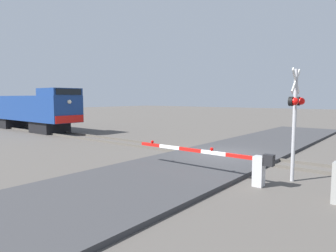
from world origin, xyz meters
The scene contains 7 objects.
ground_plane centered at (0.00, 0.00, 0.00)m, with size 160.00×160.00×0.00m, color #514C47.
rail_track_left centered at (-0.72, 0.00, 0.07)m, with size 0.08×80.00×0.15m, color #59544C.
rail_track_right centered at (0.72, 0.00, 0.07)m, with size 0.08×80.00×0.15m, color #59544C.
road_surface centered at (0.00, 0.00, 0.08)m, with size 36.00×5.46×0.16m, color #38383A.
locomotive centered at (0.00, 21.74, 2.06)m, with size 2.82×14.80×4.04m.
crossing_signal centered at (-2.63, -4.32, 2.69)m, with size 1.18×0.33×4.29m.
crossing_gate centered at (-4.10, -2.66, 0.77)m, with size 0.36×6.32×1.22m.
Camera 1 is at (-14.30, -7.58, 3.18)m, focal length 31.68 mm.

